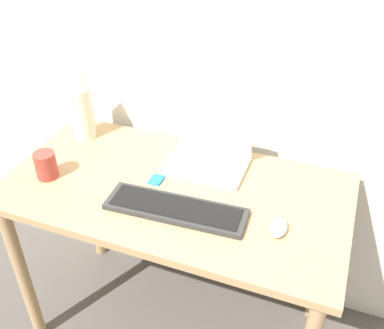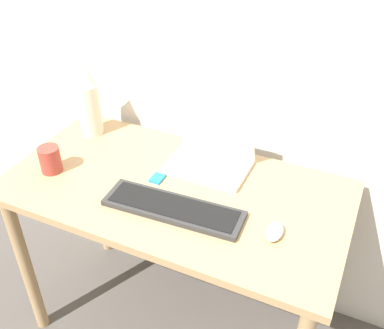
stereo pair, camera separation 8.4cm
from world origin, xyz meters
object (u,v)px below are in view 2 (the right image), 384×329
mp3_player (157,178)px  mug (50,159)px  laptop (211,154)px  vase (88,100)px  keyboard (173,208)px  mouse (274,232)px

mp3_player → mug: mug is taller
laptop → mug: laptop is taller
vase → laptop: bearing=-0.9°
mp3_player → laptop: bearing=49.7°
vase → keyboard: bearing=-29.5°
keyboard → laptop: bearing=87.8°
vase → mp3_player: size_ratio=5.50×
keyboard → mp3_player: bearing=135.4°
mouse → mug: mug is taller
keyboard → mouse: mouse is taller
laptop → mp3_player: 0.22m
vase → mug: size_ratio=3.13×
laptop → mp3_player: laptop is taller
mouse → mug: bearing=-178.9°
keyboard → mp3_player: (-0.13, 0.13, -0.01)m
mug → vase: bearing=94.5°
mouse → laptop: bearing=140.7°
keyboard → mp3_player: 0.18m
keyboard → mug: bearing=178.7°
mp3_player → keyboard: bearing=-44.6°
keyboard → mp3_player: size_ratio=8.43×
laptop → mp3_player: (-0.14, -0.16, -0.04)m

